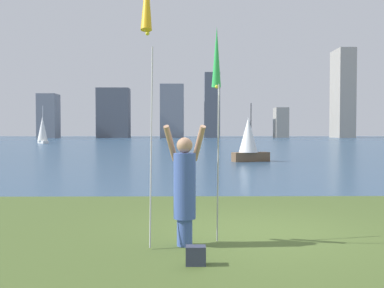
% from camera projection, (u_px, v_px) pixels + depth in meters
% --- Properties ---
extents(ground, '(120.00, 138.00, 0.12)m').
position_uv_depth(ground, '(197.00, 144.00, 58.76)').
color(ground, '#475B28').
extents(person, '(0.71, 0.52, 1.94)m').
position_uv_depth(person, '(185.00, 186.00, 6.90)').
color(person, '#3F59A5').
rests_on(person, ground).
extents(kite_flag_left, '(0.16, 1.15, 4.28)m').
position_uv_depth(kite_flag_left, '(147.00, 7.00, 6.24)').
color(kite_flag_left, '#B2B2B7').
rests_on(kite_flag_left, ground).
extents(kite_flag_right, '(0.16, 0.71, 3.59)m').
position_uv_depth(kite_flag_right, '(217.00, 63.00, 7.27)').
color(kite_flag_right, '#B2B2B7').
rests_on(kite_flag_right, ground).
extents(bag, '(0.28, 0.17, 0.26)m').
position_uv_depth(bag, '(196.00, 256.00, 5.92)').
color(bag, '#33384C').
rests_on(bag, ground).
extents(sailboat_0, '(2.17, 2.68, 5.23)m').
position_uv_depth(sailboat_0, '(43.00, 130.00, 60.05)').
color(sailboat_0, silver).
rests_on(sailboat_0, ground).
extents(sailboat_2, '(2.31, 1.41, 3.43)m').
position_uv_depth(sailboat_2, '(249.00, 140.00, 25.34)').
color(sailboat_2, brown).
rests_on(sailboat_2, ground).
extents(skyline_tower_0, '(4.21, 4.56, 10.09)m').
position_uv_depth(skyline_tower_0, '(49.00, 116.00, 99.06)').
color(skyline_tower_0, gray).
rests_on(skyline_tower_0, ground).
extents(skyline_tower_1, '(7.57, 4.44, 11.74)m').
position_uv_depth(skyline_tower_1, '(114.00, 113.00, 102.60)').
color(skyline_tower_1, '#565B66').
rests_on(skyline_tower_1, ground).
extents(skyline_tower_2, '(5.63, 4.47, 12.80)m').
position_uv_depth(skyline_tower_2, '(172.00, 111.00, 104.10)').
color(skyline_tower_2, gray).
rests_on(skyline_tower_2, ground).
extents(skyline_tower_3, '(3.65, 3.77, 15.54)m').
position_uv_depth(skyline_tower_3, '(212.00, 105.00, 103.75)').
color(skyline_tower_3, '#565B66').
rests_on(skyline_tower_3, ground).
extents(skyline_tower_4, '(3.08, 4.17, 7.24)m').
position_uv_depth(skyline_tower_4, '(281.00, 123.00, 104.40)').
color(skyline_tower_4, gray).
rests_on(skyline_tower_4, ground).
extents(skyline_tower_5, '(3.85, 7.40, 21.05)m').
position_uv_depth(skyline_tower_5, '(343.00, 94.00, 103.57)').
color(skyline_tower_5, gray).
rests_on(skyline_tower_5, ground).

